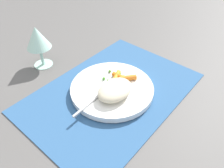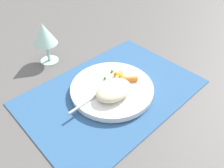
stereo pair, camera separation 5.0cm
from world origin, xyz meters
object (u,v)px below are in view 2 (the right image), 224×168
object	(u,v)px
carrot_portion	(121,80)
rice_mound	(114,90)
wine_glass	(44,35)
plate	(112,89)
fork	(103,92)

from	to	relation	value
carrot_portion	rice_mound	bearing A→B (deg)	-154.39
rice_mound	wine_glass	bearing A→B (deg)	95.11
plate	carrot_portion	bearing A→B (deg)	-2.84
plate	wine_glass	bearing A→B (deg)	99.91
rice_mound	fork	distance (m)	0.03
rice_mound	carrot_portion	size ratio (longest dim) A/B	1.28
fork	carrot_portion	bearing A→B (deg)	-0.36
wine_glass	carrot_portion	bearing A→B (deg)	-73.31
rice_mound	wine_glass	distance (m)	0.31
rice_mound	carrot_portion	xyz separation A→B (m)	(0.05, 0.03, -0.01)
carrot_portion	wine_glass	bearing A→B (deg)	106.69
fork	wine_glass	bearing A→B (deg)	92.68
plate	rice_mound	distance (m)	0.04
fork	wine_glass	world-z (taller)	wine_glass
rice_mound	wine_glass	size ratio (longest dim) A/B	0.77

